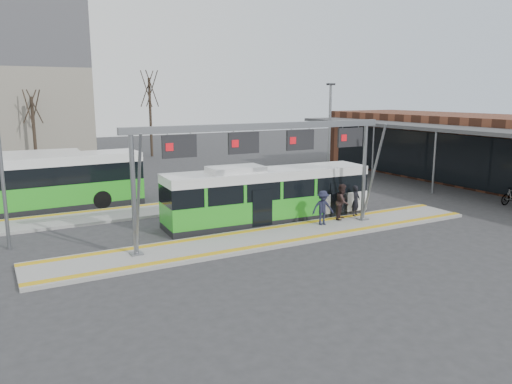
{
  "coord_description": "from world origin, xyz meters",
  "views": [
    {
      "loc": [
        -11.65,
        -19.27,
        6.65
      ],
      "look_at": [
        0.61,
        3.0,
        1.62
      ],
      "focal_mm": 35.0,
      "sensor_mm": 36.0,
      "label": 1
    }
  ],
  "objects_px": {
    "gantry": "(267,146)",
    "hero_bus": "(268,195)",
    "passenger_a": "(356,201)",
    "passenger_b": "(342,202)",
    "passenger_c": "(323,208)"
  },
  "relations": [
    {
      "from": "passenger_a",
      "to": "hero_bus",
      "type": "bearing_deg",
      "value": 132.03
    },
    {
      "from": "gantry",
      "to": "passenger_a",
      "type": "bearing_deg",
      "value": 7.96
    },
    {
      "from": "gantry",
      "to": "passenger_b",
      "type": "height_order",
      "value": "gantry"
    },
    {
      "from": "hero_bus",
      "to": "passenger_b",
      "type": "height_order",
      "value": "hero_bus"
    },
    {
      "from": "gantry",
      "to": "passenger_c",
      "type": "relative_size",
      "value": 7.47
    },
    {
      "from": "hero_bus",
      "to": "passenger_a",
      "type": "xyz_separation_m",
      "value": [
        4.46,
        -1.79,
        -0.41
      ]
    },
    {
      "from": "gantry",
      "to": "hero_bus",
      "type": "bearing_deg",
      "value": 58.92
    },
    {
      "from": "passenger_b",
      "to": "hero_bus",
      "type": "bearing_deg",
      "value": 111.43
    },
    {
      "from": "gantry",
      "to": "hero_bus",
      "type": "distance_m",
      "value": 4.23
    },
    {
      "from": "passenger_b",
      "to": "passenger_c",
      "type": "bearing_deg",
      "value": 157.42
    },
    {
      "from": "passenger_a",
      "to": "passenger_c",
      "type": "xyz_separation_m",
      "value": [
        -2.67,
        -0.66,
        0.04
      ]
    },
    {
      "from": "gantry",
      "to": "hero_bus",
      "type": "height_order",
      "value": "gantry"
    },
    {
      "from": "passenger_a",
      "to": "passenger_b",
      "type": "xyz_separation_m",
      "value": [
        -1.11,
        -0.24,
        0.11
      ]
    },
    {
      "from": "hero_bus",
      "to": "passenger_c",
      "type": "distance_m",
      "value": 3.05
    },
    {
      "from": "passenger_b",
      "to": "passenger_c",
      "type": "relative_size",
      "value": 1.08
    }
  ]
}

